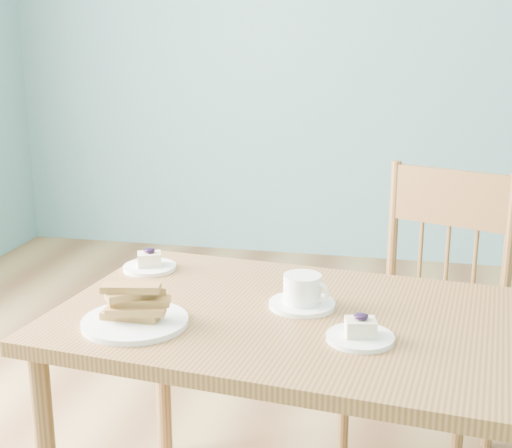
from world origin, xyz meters
name	(u,v)px	position (x,y,z in m)	size (l,w,h in m)	color
room	(488,8)	(0.00, 0.00, 1.35)	(5.01, 5.01, 2.71)	#977646
dining_table	(319,343)	(-0.32, -0.06, 0.59)	(1.31, 0.84, 0.66)	#9D653B
dining_chair	(429,315)	(-0.05, 0.51, 0.46)	(0.53, 0.52, 0.90)	#9D653B
cheesecake_plate_near	(360,333)	(-0.22, -0.17, 0.68)	(0.15, 0.15, 0.06)	white
cheesecake_plate_far	(150,264)	(-0.83, 0.19, 0.68)	(0.15, 0.15, 0.06)	white
coffee_cup	(303,293)	(-0.37, 0.00, 0.69)	(0.16, 0.16, 0.08)	white
biscotti_plate	(135,312)	(-0.73, -0.19, 0.69)	(0.24, 0.24, 0.10)	white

